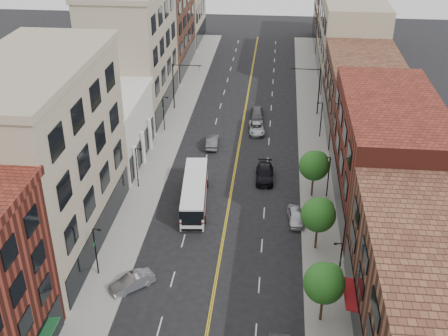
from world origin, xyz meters
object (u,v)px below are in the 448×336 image
(car_parked_far, at_px, (296,217))
(car_lane_behind, at_px, (212,142))
(car_lane_b, at_px, (257,128))
(car_lane_c, at_px, (257,114))
(city_bus, at_px, (195,191))
(car_lane_a, at_px, (265,174))
(car_angle_b, at_px, (132,282))

(car_parked_far, height_order, car_lane_behind, car_lane_behind)
(car_lane_b, distance_m, car_lane_c, 4.82)
(city_bus, distance_m, car_lane_behind, 14.68)
(car_parked_far, relative_size, car_lane_a, 0.78)
(car_angle_b, height_order, car_lane_a, car_lane_a)
(car_lane_a, height_order, car_lane_b, car_lane_a)
(car_angle_b, relative_size, car_lane_b, 0.89)
(car_lane_a, bearing_deg, car_angle_b, -119.62)
(car_lane_a, bearing_deg, car_parked_far, -69.44)
(car_lane_b, bearing_deg, car_angle_b, -111.32)
(car_lane_behind, xyz_separation_m, car_lane_b, (5.71, 5.21, -0.08))
(car_angle_b, relative_size, car_lane_c, 0.90)
(car_lane_b, xyz_separation_m, car_lane_c, (-0.20, 4.81, 0.14))
(car_angle_b, xyz_separation_m, car_lane_behind, (3.83, 29.17, 0.04))
(city_bus, bearing_deg, car_lane_behind, 83.83)
(car_angle_b, bearing_deg, car_lane_a, 110.31)
(car_lane_behind, bearing_deg, city_bus, 86.21)
(car_parked_far, bearing_deg, car_lane_b, 98.03)
(car_angle_b, bearing_deg, car_parked_far, 87.59)
(car_lane_a, bearing_deg, car_lane_b, 95.37)
(city_bus, bearing_deg, car_parked_far, -17.42)
(car_angle_b, height_order, car_lane_b, car_angle_b)
(car_lane_a, bearing_deg, car_lane_c, 94.15)
(car_lane_a, relative_size, car_lane_b, 1.10)
(car_lane_behind, bearing_deg, car_angle_b, 79.70)
(car_parked_far, distance_m, car_lane_c, 27.64)
(city_bus, xyz_separation_m, car_lane_b, (5.96, 19.86, -1.05))
(car_lane_behind, height_order, car_lane_c, car_lane_c)
(city_bus, distance_m, car_angle_b, 14.99)
(car_parked_far, bearing_deg, car_lane_c, 96.13)
(car_lane_a, height_order, car_lane_c, car_lane_c)
(city_bus, xyz_separation_m, car_parked_far, (11.22, -2.43, -1.02))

